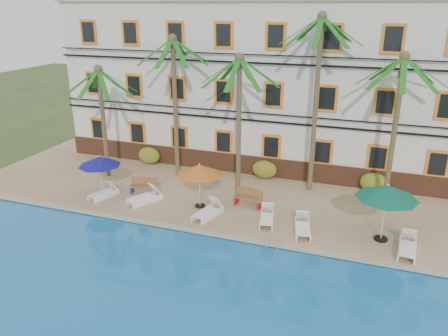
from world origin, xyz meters
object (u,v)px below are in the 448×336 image
at_px(lounger_e, 303,226).
at_px(bench_left, 144,185).
at_px(umbrella_green, 387,192).
at_px(palm_a, 102,106).
at_px(lounger_d, 267,217).
at_px(palm_c, 239,106).
at_px(bench_right, 249,197).
at_px(umbrella_blue, 99,161).
at_px(umbrella_red, 199,170).
at_px(palm_e, 397,110).
at_px(pool_ladder, 273,246).
at_px(palm_b, 175,88).
at_px(palm_d, 317,83).
at_px(lounger_f, 407,246).
at_px(lounger_c, 208,211).
at_px(lounger_a, 104,192).
at_px(lounger_b, 145,197).

height_order(lounger_e, bench_left, bench_left).
distance_m(umbrella_green, bench_left, 12.63).
height_order(palm_a, lounger_d, palm_a).
bearing_deg(palm_c, bench_right, -55.66).
xyz_separation_m(umbrella_blue, bench_right, (7.96, 1.31, -1.47)).
xyz_separation_m(umbrella_red, umbrella_green, (8.87, -0.50, 0.27)).
height_order(palm_e, bench_left, palm_e).
distance_m(umbrella_red, lounger_e, 5.81).
bearing_deg(pool_ladder, bench_left, 158.46).
bearing_deg(pool_ladder, palm_b, 139.54).
distance_m(palm_b, umbrella_red, 5.84).
distance_m(palm_d, lounger_f, 9.24).
xyz_separation_m(palm_c, bench_left, (-4.85, -1.96, -4.40)).
height_order(palm_c, lounger_c, palm_c).
distance_m(bench_right, pool_ladder, 4.19).
distance_m(lounger_a, lounger_d, 9.05).
height_order(palm_d, lounger_e, palm_d).
relative_size(bench_right, pool_ladder, 2.09).
distance_m(lounger_c, bench_left, 4.63).
xyz_separation_m(umbrella_green, lounger_e, (-3.41, -0.45, -2.01)).
xyz_separation_m(lounger_f, pool_ladder, (-5.44, -1.37, -0.29)).
bearing_deg(lounger_f, palm_c, 156.47).
xyz_separation_m(palm_d, bench_left, (-8.58, -3.54, -5.52)).
xyz_separation_m(palm_d, pool_ladder, (-0.51, -6.72, -5.99)).
relative_size(lounger_b, lounger_c, 1.01).
xyz_separation_m(palm_d, lounger_c, (-4.18, -4.99, -5.70)).
bearing_deg(lounger_b, umbrella_blue, 178.93).
relative_size(palm_a, palm_e, 0.85).
bearing_deg(lounger_f, bench_left, 172.36).
height_order(lounger_c, lounger_f, lounger_f).
bearing_deg(pool_ladder, palm_d, 85.65).
bearing_deg(umbrella_red, palm_e, 20.91).
height_order(umbrella_red, lounger_c, umbrella_red).
xyz_separation_m(umbrella_green, bench_left, (-12.46, 1.05, -1.82)).
bearing_deg(palm_d, palm_c, -157.04).
distance_m(palm_a, palm_c, 8.24).
xyz_separation_m(lounger_b, lounger_d, (6.62, -0.13, -0.02)).
distance_m(palm_c, umbrella_green, 8.57).
bearing_deg(lounger_e, palm_c, 140.54).
bearing_deg(bench_right, palm_d, 49.81).
relative_size(lounger_a, lounger_f, 0.92).
bearing_deg(umbrella_red, pool_ladder, -30.49).
bearing_deg(palm_e, palm_c, -173.12).
relative_size(palm_a, lounger_b, 3.35).
bearing_deg(umbrella_green, pool_ladder, -154.04).
bearing_deg(lounger_c, palm_d, 50.00).
relative_size(palm_e, bench_left, 4.99).
bearing_deg(palm_c, lounger_b, -145.14).
height_order(umbrella_blue, bench_right, umbrella_blue).
relative_size(palm_a, palm_d, 0.70).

